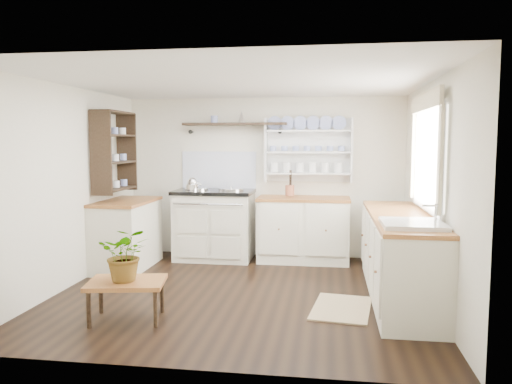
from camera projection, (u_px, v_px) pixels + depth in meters
floor at (241, 293)px, 5.51m from camera, size 4.00×3.80×0.01m
wall_back at (264, 177)px, 7.27m from camera, size 4.00×0.02×2.30m
wall_right at (433, 192)px, 5.11m from camera, size 0.02×3.80×2.30m
wall_left at (69, 187)px, 5.69m from camera, size 0.02×3.80×2.30m
ceiling at (241, 82)px, 5.29m from camera, size 4.00×3.80×0.01m
window at (426, 151)px, 5.23m from camera, size 0.08×1.55×1.22m
aga_cooker at (214, 224)px, 7.10m from camera, size 1.10×0.76×1.02m
back_cabinets at (303, 229)px, 6.96m from camera, size 1.27×0.63×0.90m
right_cabinets at (400, 255)px, 5.32m from camera, size 0.62×2.43×0.90m
belfast_sink at (412, 237)px, 4.55m from camera, size 0.55×0.60×0.45m
left_cabinets at (127, 233)px, 6.60m from camera, size 0.62×1.13×0.90m
plate_rack at (309, 150)px, 7.10m from camera, size 1.20×0.22×0.90m
high_shelf at (235, 125)px, 7.13m from camera, size 1.50×0.29×0.16m
left_shelving at (114, 151)px, 6.51m from camera, size 0.28×0.80×1.05m
kettle at (193, 186)px, 6.97m from camera, size 0.19×0.19×0.23m
utensil_crock at (290, 190)px, 7.01m from camera, size 0.13×0.13×0.15m
center_table at (127, 285)px, 4.65m from camera, size 0.77×0.61×0.38m
potted_plant at (126, 254)px, 4.62m from camera, size 0.53×0.49×0.50m
floor_rug at (342, 308)px, 4.99m from camera, size 0.66×0.91×0.02m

